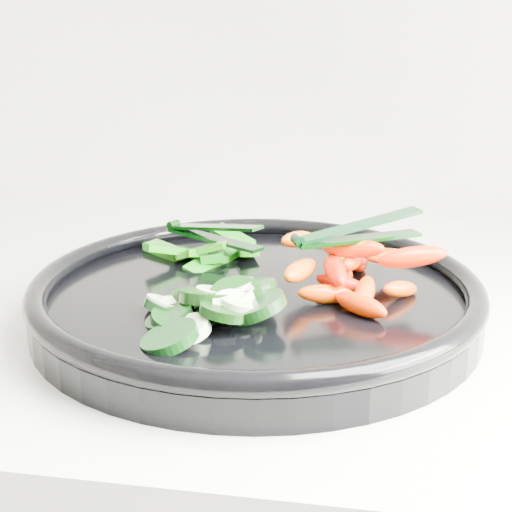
# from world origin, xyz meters

# --- Properties ---
(veggie_tray) EXTENTS (0.43, 0.43, 0.04)m
(veggie_tray) POSITION_xyz_m (0.28, 1.63, 0.95)
(veggie_tray) COLOR black
(veggie_tray) RESTS_ON counter
(cucumber_pile) EXTENTS (0.12, 0.13, 0.04)m
(cucumber_pile) POSITION_xyz_m (0.25, 1.56, 0.96)
(cucumber_pile) COLOR black
(cucumber_pile) RESTS_ON veggie_tray
(carrot_pile) EXTENTS (0.14, 0.15, 0.05)m
(carrot_pile) POSITION_xyz_m (0.36, 1.64, 0.97)
(carrot_pile) COLOR #FF5100
(carrot_pile) RESTS_ON veggie_tray
(pepper_pile) EXTENTS (0.12, 0.10, 0.03)m
(pepper_pile) POSITION_xyz_m (0.22, 1.71, 0.96)
(pepper_pile) COLOR #0D6E0A
(pepper_pile) RESTS_ON veggie_tray
(tong_carrot) EXTENTS (0.11, 0.07, 0.02)m
(tong_carrot) POSITION_xyz_m (0.36, 1.65, 1.00)
(tong_carrot) COLOR black
(tong_carrot) RESTS_ON carrot_pile
(tong_pepper) EXTENTS (0.11, 0.07, 0.02)m
(tong_pepper) POSITION_xyz_m (0.22, 1.71, 0.98)
(tong_pepper) COLOR black
(tong_pepper) RESTS_ON pepper_pile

